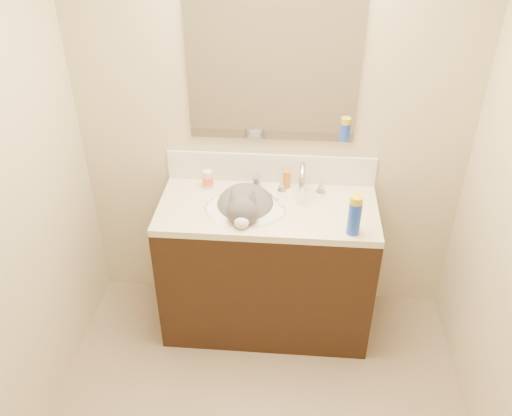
% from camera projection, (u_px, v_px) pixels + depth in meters
% --- Properties ---
extents(room_shell, '(2.24, 2.54, 2.52)m').
position_uv_depth(room_shell, '(251.00, 211.00, 1.80)').
color(room_shell, '#C5B692').
rests_on(room_shell, ground).
extents(vanity_cabinet, '(1.20, 0.55, 0.82)m').
position_uv_depth(vanity_cabinet, '(267.00, 270.00, 3.20)').
color(vanity_cabinet, black).
rests_on(vanity_cabinet, ground).
extents(counter_slab, '(1.20, 0.55, 0.04)m').
position_uv_depth(counter_slab, '(268.00, 210.00, 2.96)').
color(counter_slab, beige).
rests_on(counter_slab, vanity_cabinet).
extents(basin, '(0.45, 0.36, 0.14)m').
position_uv_depth(basin, '(245.00, 219.00, 2.97)').
color(basin, white).
rests_on(basin, vanity_cabinet).
extents(faucet, '(0.28, 0.20, 0.21)m').
position_uv_depth(faucet, '(302.00, 181.00, 3.01)').
color(faucet, silver).
rests_on(faucet, counter_slab).
extents(cat, '(0.38, 0.46, 0.34)m').
position_uv_depth(cat, '(245.00, 209.00, 2.96)').
color(cat, '#494749').
rests_on(cat, basin).
extents(backsplash, '(1.20, 0.02, 0.18)m').
position_uv_depth(backsplash, '(271.00, 168.00, 3.12)').
color(backsplash, silver).
rests_on(backsplash, counter_slab).
extents(mirror, '(0.90, 0.02, 0.80)m').
position_uv_depth(mirror, '(273.00, 69.00, 2.79)').
color(mirror, white).
rests_on(mirror, room_shell).
extents(pill_bottle, '(0.06, 0.06, 0.10)m').
position_uv_depth(pill_bottle, '(208.00, 179.00, 3.10)').
color(pill_bottle, silver).
rests_on(pill_bottle, counter_slab).
extents(pill_label, '(0.07, 0.07, 0.04)m').
position_uv_depth(pill_label, '(208.00, 180.00, 3.10)').
color(pill_label, '#FE5F2A').
rests_on(pill_label, pill_bottle).
extents(silver_jar, '(0.05, 0.05, 0.06)m').
position_uv_depth(silver_jar, '(257.00, 182.00, 3.11)').
color(silver_jar, '#B7B7BC').
rests_on(silver_jar, counter_slab).
extents(amber_bottle, '(0.05, 0.05, 0.11)m').
position_uv_depth(amber_bottle, '(287.00, 179.00, 3.09)').
color(amber_bottle, '#C26916').
rests_on(amber_bottle, counter_slab).
extents(toothbrush, '(0.09, 0.14, 0.01)m').
position_uv_depth(toothbrush, '(277.00, 200.00, 3.00)').
color(toothbrush, silver).
rests_on(toothbrush, counter_slab).
extents(toothbrush_head, '(0.03, 0.03, 0.01)m').
position_uv_depth(toothbrush_head, '(277.00, 200.00, 3.00)').
color(toothbrush_head, '#5E97C8').
rests_on(toothbrush_head, counter_slab).
extents(spray_can, '(0.07, 0.07, 0.18)m').
position_uv_depth(spray_can, '(354.00, 218.00, 2.70)').
color(spray_can, blue).
rests_on(spray_can, counter_slab).
extents(spray_cap, '(0.07, 0.07, 0.04)m').
position_uv_depth(spray_cap, '(357.00, 200.00, 2.64)').
color(spray_cap, gold).
rests_on(spray_cap, spray_can).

